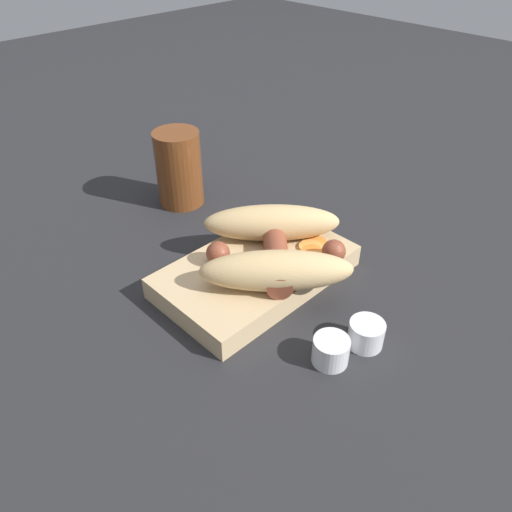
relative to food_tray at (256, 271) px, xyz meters
name	(u,v)px	position (x,y,z in m)	size (l,w,h in m)	color
ground_plane	(256,280)	(0.00, 0.00, -0.02)	(3.00, 3.00, 0.00)	#232326
food_tray	(256,271)	(0.00, 0.00, 0.00)	(0.25, 0.15, 0.03)	tan
bread_roll	(274,245)	(-0.02, 0.01, 0.04)	(0.24, 0.24, 0.05)	tan
sausage	(276,252)	(-0.02, 0.02, 0.03)	(0.14, 0.13, 0.03)	brown
pickled_veggies	(315,250)	(-0.07, 0.04, 0.02)	(0.06, 0.06, 0.00)	#F99E4C
condiment_cup_near	(331,352)	(0.04, 0.16, 0.00)	(0.04, 0.04, 0.03)	silver
condiment_cup_far	(366,335)	(-0.01, 0.17, 0.00)	(0.04, 0.04, 0.03)	silver
drink_glass	(179,168)	(-0.06, -0.23, 0.05)	(0.07, 0.07, 0.12)	brown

